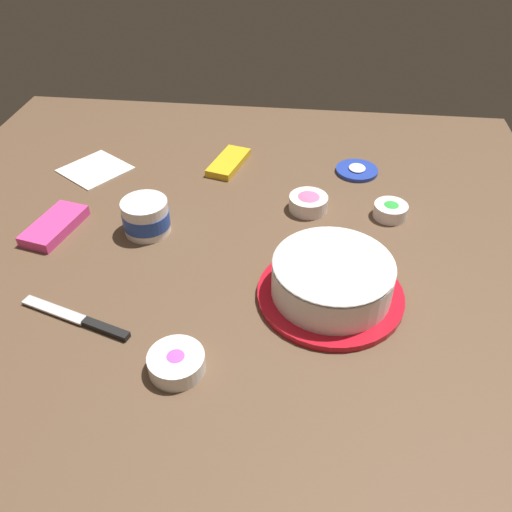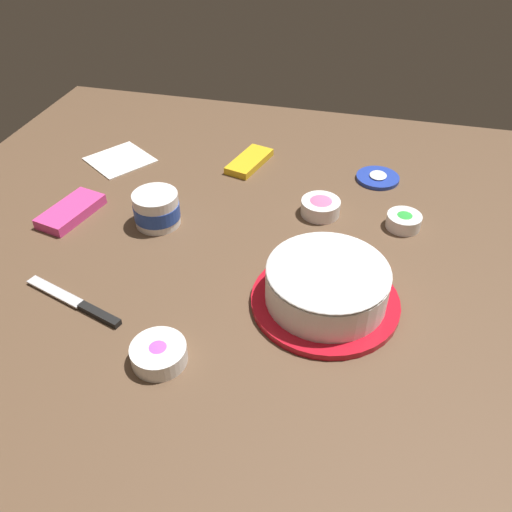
% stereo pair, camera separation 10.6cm
% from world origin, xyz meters
% --- Properties ---
extents(ground_plane, '(1.54, 1.54, 0.00)m').
position_xyz_m(ground_plane, '(0.00, 0.00, 0.00)').
color(ground_plane, brown).
extents(frosted_cake, '(0.28, 0.28, 0.10)m').
position_xyz_m(frosted_cake, '(-0.10, -0.23, 0.05)').
color(frosted_cake, red).
rests_on(frosted_cake, ground_plane).
extents(frosting_tub, '(0.10, 0.10, 0.08)m').
position_xyz_m(frosting_tub, '(0.07, 0.18, 0.04)').
color(frosting_tub, white).
rests_on(frosting_tub, ground_plane).
extents(frosting_tub_lid, '(0.11, 0.11, 0.02)m').
position_xyz_m(frosting_tub_lid, '(0.39, -0.30, 0.01)').
color(frosting_tub_lid, '#233DAD').
rests_on(frosting_tub_lid, ground_plane).
extents(spreading_knife, '(0.09, 0.23, 0.01)m').
position_xyz_m(spreading_knife, '(-0.22, 0.21, 0.01)').
color(spreading_knife, silver).
rests_on(spreading_knife, ground_plane).
extents(sprinkle_bowl_pink, '(0.09, 0.09, 0.04)m').
position_xyz_m(sprinkle_bowl_pink, '(0.20, -0.18, 0.02)').
color(sprinkle_bowl_pink, white).
rests_on(sprinkle_bowl_pink, ground_plane).
extents(sprinkle_bowl_green, '(0.08, 0.08, 0.03)m').
position_xyz_m(sprinkle_bowl_green, '(0.19, -0.37, 0.02)').
color(sprinkle_bowl_green, white).
rests_on(sprinkle_bowl_green, ground_plane).
extents(sprinkle_bowl_rainbow, '(0.10, 0.10, 0.03)m').
position_xyz_m(sprinkle_bowl_rainbow, '(-0.31, 0.02, 0.02)').
color(sprinkle_bowl_rainbow, white).
rests_on(sprinkle_bowl_rainbow, ground_plane).
extents(candy_box_lower, '(0.17, 0.10, 0.02)m').
position_xyz_m(candy_box_lower, '(0.38, 0.04, 0.01)').
color(candy_box_lower, yellow).
rests_on(candy_box_lower, ground_plane).
extents(candy_box_upper, '(0.17, 0.11, 0.02)m').
position_xyz_m(candy_box_upper, '(0.05, 0.38, 0.01)').
color(candy_box_upper, '#E53D8E').
rests_on(candy_box_upper, ground_plane).
extents(paper_napkin, '(0.21, 0.21, 0.01)m').
position_xyz_m(paper_napkin, '(0.32, 0.39, 0.00)').
color(paper_napkin, white).
rests_on(paper_napkin, ground_plane).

